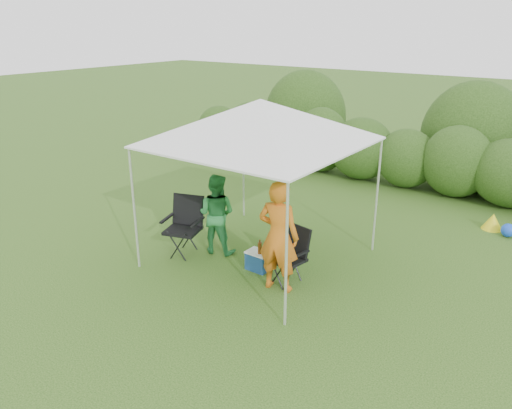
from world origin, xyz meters
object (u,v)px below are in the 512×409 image
Objects in this scene: chair_right at (291,251)px; chair_left at (185,222)px; canopy at (260,122)px; man at (278,236)px; woman at (216,214)px; cooler at (258,261)px.

chair_left is (-2.13, -0.20, 0.07)m from chair_right.
canopy is 2.16m from chair_right.
woman is at bearing -26.15° from man.
canopy is at bearing 7.13° from chair_left.
chair_right is 2.32× the size of cooler.
woman reaches higher than chair_left.
woman is at bearing 172.86° from cooler.
chair_left is 0.59m from woman.
chair_right is at bearing 159.44° from woman.
canopy is 2.32m from chair_left.
cooler is (1.04, -0.15, -0.57)m from woman.
canopy reaches higher than chair_left.
man is at bearing 148.46° from woman.
canopy reaches higher than cooler.
woman is at bearing 20.73° from chair_left.
chair_left is 0.59× the size of man.
chair_left is at bearing -170.99° from cooler.
woman is 1.20m from cooler.
man is 4.47× the size of cooler.
canopy is at bearing 167.36° from chair_right.
canopy reaches higher than chair_right.
chair_right is 0.74m from cooler.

